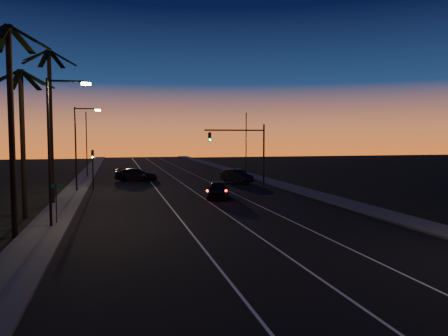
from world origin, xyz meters
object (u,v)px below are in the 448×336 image
object	(u,v)px
right_car	(236,176)
cross_car	(136,175)
lead_car	(218,190)
signal_mast	(244,144)

from	to	relation	value
right_car	cross_car	distance (m)	12.77
lead_car	cross_car	distance (m)	19.00
lead_car	right_car	world-z (taller)	right_car
right_car	signal_mast	bearing A→B (deg)	-86.65
signal_mast	right_car	distance (m)	4.80
signal_mast	lead_car	xyz separation A→B (m)	(-5.38, -9.89, -3.99)
signal_mast	lead_car	size ratio (longest dim) A/B	1.31
lead_car	right_car	xyz separation A→B (m)	(5.22, 12.59, 0.03)
signal_mast	cross_car	size ratio (longest dim) A/B	1.22
signal_mast	cross_car	world-z (taller)	signal_mast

